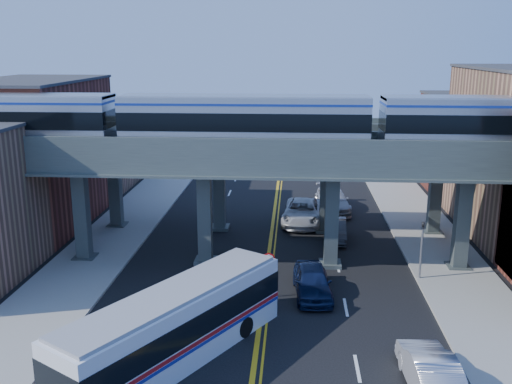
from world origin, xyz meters
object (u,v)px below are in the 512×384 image
traffic_signal (422,244)px  transit_bus (176,326)px  car_parked_curb (431,371)px  car_lane_c (303,212)px  car_lane_d (332,200)px  car_lane_a (312,281)px  stop_sign (269,268)px  transit_train (244,120)px  car_lane_b (335,230)px

traffic_signal → transit_bus: 16.04m
transit_bus → car_parked_curb: (10.74, -1.62, -0.77)m
car_parked_curb → car_lane_c: bearing=-80.3°
transit_bus → car_lane_d: 25.86m
car_lane_a → stop_sign: bearing=-174.5°
car_parked_curb → stop_sign: bearing=-53.0°
transit_bus → car_lane_c: transit_bus is taller
car_lane_c → car_parked_curb: car_lane_c is taller
transit_bus → stop_sign: bearing=2.7°
stop_sign → car_lane_d: stop_sign is taller
stop_sign → traffic_signal: size_ratio=0.64×
transit_train → car_parked_curb: bearing=-57.0°
car_lane_d → car_lane_a: bearing=-101.4°
car_lane_c → traffic_signal: bearing=-53.1°
transit_train → car_lane_d: transit_train is taller
car_lane_c → transit_bus: bearing=-100.8°
transit_train → car_lane_a: (4.19, -4.58, -8.39)m
car_lane_b → car_lane_a: bearing=-98.7°
car_lane_d → stop_sign: bearing=-108.9°
car_lane_a → car_lane_c: 13.57m
transit_train → car_lane_d: 16.43m
stop_sign → car_lane_c: size_ratio=0.41×
transit_train → car_lane_b: (6.08, 5.08, -8.49)m
traffic_signal → transit_bus: traffic_signal is taller
transit_train → traffic_signal: bearing=-10.6°
car_lane_a → car_lane_d: car_lane_d is taller
traffic_signal → transit_bus: bearing=-142.4°
car_lane_a → car_lane_c: bearing=87.3°
traffic_signal → car_lane_b: 8.57m
transit_bus → car_lane_c: size_ratio=1.83×
transit_train → transit_bus: bearing=-99.8°
transit_train → car_lane_a: transit_train is taller
traffic_signal → stop_sign: bearing=-161.4°
car_lane_d → transit_bus: bearing=-113.2°
car_lane_a → car_lane_c: size_ratio=0.77×
transit_bus → car_parked_curb: size_ratio=2.30×
transit_bus → car_lane_b: transit_bus is taller
car_lane_a → car_lane_b: car_lane_a is taller
car_lane_a → car_lane_d: (2.16, 17.25, 0.07)m
traffic_signal → car_parked_curb: bearing=-99.7°
car_lane_a → traffic_signal: bearing=17.5°
car_lane_a → car_parked_curb: 9.91m
transit_bus → car_lane_a: bearing=-9.0°
transit_train → car_lane_b: bearing=39.9°
transit_bus → car_lane_b: (8.11, 16.86, -0.87)m
transit_bus → car_lane_b: 18.73m
car_lane_a → car_lane_b: size_ratio=1.09×
stop_sign → car_lane_c: (2.05, 13.99, -0.86)m
car_parked_curb → car_lane_b: bearing=-84.5°
transit_train → car_parked_curb: 18.05m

